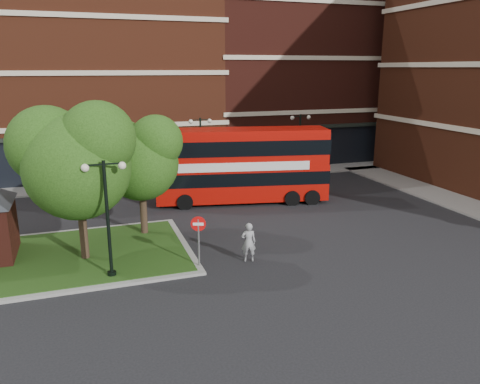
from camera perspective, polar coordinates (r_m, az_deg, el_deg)
name	(u,v)px	position (r m, az deg, el deg)	size (l,w,h in m)	color
ground	(238,263)	(21.30, -0.20, -8.61)	(120.00, 120.00, 0.00)	black
pavement_far	(170,180)	(36.54, -8.52, 1.42)	(44.00, 3.00, 0.12)	slate
terrace_far_left	(54,86)	(42.56, -21.72, 11.89)	(26.00, 12.00, 14.00)	#622A17
terrace_far_right	(296,73)	(47.08, 6.81, 14.23)	(18.00, 12.00, 16.00)	#471911
traffic_island	(51,259)	(23.17, -22.04, -7.59)	(12.60, 7.60, 0.15)	gray
tree_island_west	(74,157)	(21.40, -19.57, 4.08)	(5.40, 4.71, 7.21)	#2D2116
tree_island_east	(139,155)	(24.09, -12.26, 4.40)	(4.46, 3.90, 6.29)	#2D2116
lamp_island	(107,214)	(19.56, -15.87, -2.54)	(1.72, 0.36, 5.00)	black
lamp_far_left	(201,148)	(34.49, -4.80, 5.42)	(1.72, 0.36, 5.00)	black
lamp_far_right	(300,142)	(37.22, 7.29, 6.05)	(1.72, 0.36, 5.00)	black
bus	(242,160)	(30.01, 0.23, 3.86)	(11.21, 4.59, 4.18)	#A90D06
woman	(249,242)	(21.14, 1.05, -6.14)	(0.66, 0.43, 1.82)	gray
car_silver	(142,176)	(35.60, -11.91, 1.94)	(1.64, 4.07, 1.39)	#B2B5BA
car_white	(273,171)	(36.73, 4.10, 2.51)	(1.32, 3.78, 1.25)	silver
no_entry_sign	(198,232)	(20.24, -5.08, -4.83)	(0.63, 0.27, 2.36)	slate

